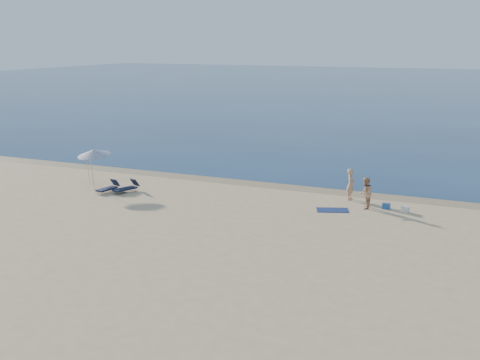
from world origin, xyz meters
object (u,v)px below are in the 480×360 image
person_right (366,193)px  blue_cooler (386,206)px  person_left (351,184)px  umbrella_near (94,152)px

person_right → blue_cooler: person_right is taller
person_left → person_right: size_ratio=1.05×
person_left → blue_cooler: 2.55m
person_left → blue_cooler: size_ratio=4.40×
person_right → umbrella_near: bearing=-87.3°
person_left → blue_cooler: bearing=-118.5°
person_left → person_right: bearing=-144.5°
person_left → blue_cooler: person_left is taller
blue_cooler → umbrella_near: umbrella_near is taller
person_right → umbrella_near: 15.91m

